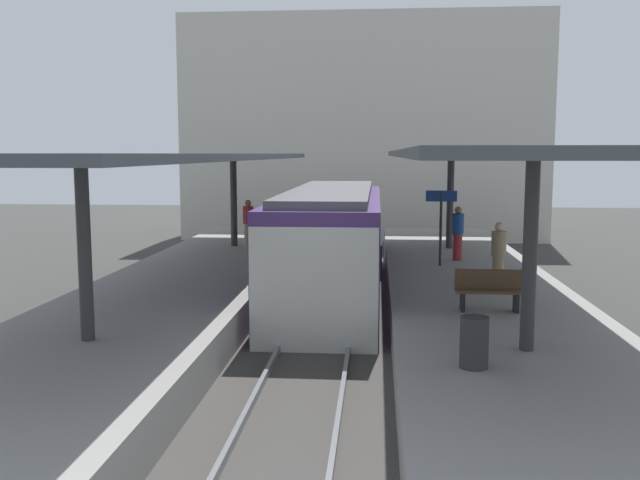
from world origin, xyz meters
The scene contains 16 objects.
ground_plane centered at (0.00, 0.00, 0.00)m, with size 80.00×80.00×0.00m, color #383835.
platform_left centered at (-3.80, 0.00, 0.50)m, with size 4.40×28.00×1.00m, color gray.
platform_right centered at (3.80, 0.00, 0.50)m, with size 4.40×28.00×1.00m, color gray.
track_ballast centered at (0.00, 0.00, 0.10)m, with size 3.20×28.00×0.20m, color #423F3D.
rail_near_side centered at (-0.72, 0.00, 0.27)m, with size 0.08×28.00×0.14m, color slate.
rail_far_side centered at (0.72, 0.00, 0.27)m, with size 0.08×28.00×0.14m, color slate.
commuter_train centered at (0.00, 3.04, 1.73)m, with size 2.78×11.45×3.10m.
canopy_left centered at (-3.80, 1.40, 4.15)m, with size 4.18×21.00×3.28m.
canopy_right centered at (3.80, 1.40, 4.24)m, with size 4.18×21.00×3.36m.
platform_bench centered at (3.63, -1.99, 1.46)m, with size 1.40×0.41×0.86m.
platform_sign centered at (3.14, 3.85, 2.62)m, with size 0.90×0.08×2.21m.
litter_bin centered at (2.78, -5.95, 1.40)m, with size 0.44×0.44×0.80m, color #2D2D30.
passenger_near_bench centered at (3.76, 4.94, 1.87)m, with size 0.36×0.36×1.67m.
passenger_mid_platform centered at (4.25, 0.55, 1.84)m, with size 0.36×0.36×1.62m.
passenger_far_end centered at (-3.11, 6.76, 1.89)m, with size 0.36×0.36×1.71m.
station_building_backdrop centered at (0.55, 20.00, 5.50)m, with size 18.00×6.00×11.00m, color beige.
Camera 1 is at (1.27, -16.40, 4.27)m, focal length 38.71 mm.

